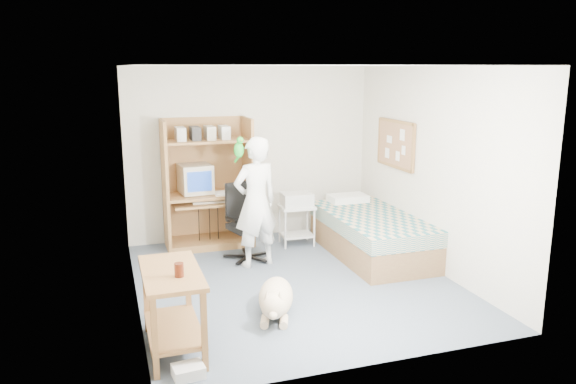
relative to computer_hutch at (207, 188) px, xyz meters
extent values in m
plane|color=#4C5668|center=(0.70, -1.74, -0.82)|extent=(4.00, 4.00, 0.00)
cube|color=beige|center=(0.70, 0.26, 0.43)|extent=(3.60, 0.02, 2.50)
cube|color=beige|center=(2.50, -1.74, 0.43)|extent=(0.02, 4.00, 2.50)
cube|color=beige|center=(-1.10, -1.74, 0.43)|extent=(0.02, 4.00, 2.50)
cube|color=white|center=(0.70, -1.74, 1.68)|extent=(3.60, 4.00, 0.02)
cube|color=olive|center=(-0.58, -0.04, 0.08)|extent=(0.04, 0.60, 1.80)
cube|color=olive|center=(0.58, -0.04, 0.08)|extent=(0.04, 0.60, 1.80)
cube|color=olive|center=(0.00, 0.25, 0.08)|extent=(1.20, 0.02, 1.80)
cube|color=olive|center=(0.00, -0.04, -0.08)|extent=(1.12, 0.60, 0.04)
cube|color=olive|center=(0.00, -0.12, -0.18)|extent=(1.00, 0.50, 0.03)
cube|color=olive|center=(0.00, -0.04, 0.68)|extent=(1.12, 0.55, 0.03)
cube|color=olive|center=(0.00, -0.04, -0.77)|extent=(1.12, 0.60, 0.10)
cube|color=brown|center=(2.00, -1.14, -0.64)|extent=(1.00, 2.00, 0.36)
cube|color=#29696F|center=(2.00, -1.14, -0.36)|extent=(1.02, 2.02, 0.20)
cube|color=white|center=(2.00, -0.34, -0.22)|extent=(0.55, 0.35, 0.12)
cube|color=brown|center=(-0.85, -2.94, -0.09)|extent=(0.50, 1.00, 0.04)
cube|color=brown|center=(-1.05, -3.39, -0.47)|extent=(0.05, 0.05, 0.70)
cube|color=brown|center=(-0.65, -3.39, -0.47)|extent=(0.05, 0.05, 0.70)
cube|color=brown|center=(-1.05, -2.49, -0.47)|extent=(0.05, 0.05, 0.70)
cube|color=brown|center=(-0.65, -2.49, -0.47)|extent=(0.05, 0.05, 0.70)
cube|color=brown|center=(-0.85, -2.94, -0.62)|extent=(0.46, 0.92, 0.03)
cube|color=#986844|center=(2.48, -0.84, 0.63)|extent=(0.03, 0.90, 0.60)
cube|color=brown|center=(2.47, -0.84, 0.94)|extent=(0.04, 0.94, 0.04)
cube|color=brown|center=(2.47, -0.84, 0.32)|extent=(0.04, 0.94, 0.04)
cylinder|color=black|center=(0.38, -0.78, -0.78)|extent=(0.56, 0.56, 0.06)
cylinder|color=black|center=(0.38, -0.78, -0.61)|extent=(0.06, 0.06, 0.37)
cube|color=black|center=(0.38, -0.78, -0.38)|extent=(0.53, 0.53, 0.07)
cube|color=black|center=(0.32, -0.57, -0.07)|extent=(0.39, 0.15, 0.51)
cube|color=black|center=(0.15, -0.84, -0.24)|extent=(0.11, 0.28, 0.04)
cube|color=black|center=(0.60, -0.72, -0.24)|extent=(0.11, 0.28, 0.04)
imported|color=white|center=(0.43, -1.03, 0.01)|extent=(0.68, 0.54, 1.66)
ellipsoid|color=#169926|center=(0.23, -1.01, 0.68)|extent=(0.12, 0.12, 0.19)
sphere|color=#169926|center=(0.24, -1.05, 0.80)|extent=(0.08, 0.08, 0.08)
cone|color=red|center=(0.25, -1.09, 0.80)|extent=(0.04, 0.04, 0.03)
cylinder|color=#169926|center=(0.21, -0.97, 0.56)|extent=(0.06, 0.14, 0.12)
ellipsoid|color=tan|center=(0.25, -2.46, -0.65)|extent=(0.59, 0.82, 0.34)
sphere|color=tan|center=(0.11, -2.86, -0.57)|extent=(0.25, 0.25, 0.25)
cone|color=tan|center=(0.04, -2.85, -0.46)|extent=(0.07, 0.07, 0.09)
cone|color=tan|center=(0.16, -2.90, -0.46)|extent=(0.07, 0.07, 0.09)
ellipsoid|color=tan|center=(0.07, -2.95, -0.61)|extent=(0.12, 0.16, 0.08)
cylinder|color=tan|center=(0.38, -2.09, -0.72)|extent=(0.14, 0.24, 0.12)
cube|color=silver|center=(1.19, -0.39, -0.27)|extent=(0.50, 0.41, 0.04)
cube|color=silver|center=(1.19, -0.39, -0.68)|extent=(0.46, 0.37, 0.03)
cylinder|color=silver|center=(0.98, -0.55, -0.54)|extent=(0.03, 0.03, 0.55)
cylinder|color=silver|center=(1.40, -0.55, -0.54)|extent=(0.03, 0.03, 0.55)
cylinder|color=silver|center=(0.98, -0.22, -0.54)|extent=(0.03, 0.03, 0.55)
cylinder|color=silver|center=(1.40, -0.22, -0.54)|extent=(0.03, 0.03, 0.55)
cube|color=beige|center=(1.19, -0.39, -0.16)|extent=(0.44, 0.34, 0.18)
cube|color=beige|center=(-0.16, 0.01, 0.15)|extent=(0.46, 0.48, 0.40)
cube|color=navy|center=(-0.14, -0.21, 0.15)|extent=(0.34, 0.05, 0.27)
cube|color=beige|center=(-0.01, -0.16, -0.15)|extent=(0.45, 0.17, 0.03)
cylinder|color=yellow|center=(0.30, -0.09, 0.00)|extent=(0.08, 0.08, 0.12)
cylinder|color=#43170A|center=(-0.80, -3.10, -0.01)|extent=(0.08, 0.08, 0.12)
cube|color=white|center=(-0.80, -3.44, -0.77)|extent=(0.27, 0.23, 0.10)
cube|color=#A9A9A4|center=(-0.80, -2.84, -0.78)|extent=(0.20, 0.23, 0.08)
camera|label=1|loc=(-1.32, -7.65, 1.67)|focal=35.00mm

